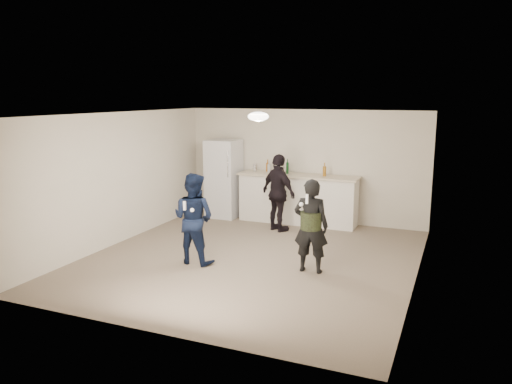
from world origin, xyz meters
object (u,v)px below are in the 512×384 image
at_px(counter, 298,200).
at_px(man, 194,218).
at_px(shaker, 255,168).
at_px(spectator, 279,193).
at_px(fridge, 224,179).
at_px(woman, 311,226).

distance_m(counter, man, 3.33).
relative_size(counter, shaker, 15.29).
distance_m(man, spectator, 2.52).
height_order(man, spectator, spectator).
height_order(counter, shaker, shaker).
relative_size(fridge, shaker, 10.59).
bearing_deg(shaker, spectator, -43.89).
bearing_deg(fridge, spectator, -23.90).
bearing_deg(shaker, counter, -3.64).
xyz_separation_m(fridge, woman, (2.94, -2.83, -0.14)).
height_order(shaker, spectator, spectator).
bearing_deg(spectator, man, 105.49).
bearing_deg(counter, shaker, 176.36).
bearing_deg(spectator, shaker, -13.82).
bearing_deg(fridge, counter, 2.25).
relative_size(counter, woman, 1.71).
bearing_deg(spectator, counter, -71.87).
distance_m(man, woman, 1.98).
distance_m(fridge, man, 3.31).
bearing_deg(spectator, woman, 152.01).
height_order(counter, spectator, spectator).
xyz_separation_m(shaker, spectator, (0.89, -0.85, -0.37)).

